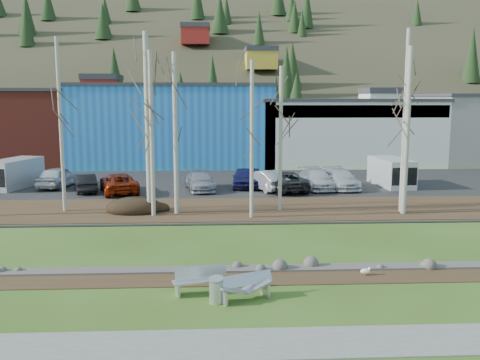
{
  "coord_description": "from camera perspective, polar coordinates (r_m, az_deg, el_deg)",
  "views": [
    {
      "loc": [
        -1.92,
        -17.67,
        6.9
      ],
      "look_at": [
        -0.5,
        10.81,
        2.5
      ],
      "focal_mm": 40.0,
      "sensor_mm": 36.0,
      "label": 1
    }
  ],
  "objects": [
    {
      "name": "car_4",
      "position": [
        40.75,
        1.25,
        0.26
      ],
      "size": [
        1.95,
        4.35,
        1.45
      ],
      "primitive_type": "imported",
      "rotation": [
        0.0,
        0.0,
        -0.06
      ],
      "color": "#1A1A52",
      "rests_on": "parking_lot"
    },
    {
      "name": "birch_7",
      "position": [
        32.37,
        17.38,
        4.96
      ],
      "size": [
        0.31,
        0.31,
        9.64
      ],
      "color": "beige",
      "rests_on": "far_bank"
    },
    {
      "name": "ground",
      "position": [
        19.07,
        3.2,
        -12.46
      ],
      "size": [
        200.0,
        200.0,
        0.0
      ],
      "primitive_type": "plane",
      "color": "#325215",
      "rests_on": "ground"
    },
    {
      "name": "birch_5",
      "position": [
        32.02,
        4.35,
        4.35
      ],
      "size": [
        0.22,
        0.22,
        8.59
      ],
      "color": "beige",
      "rests_on": "far_bank"
    },
    {
      "name": "birch_2",
      "position": [
        31.39,
        -9.82,
        5.87
      ],
      "size": [
        0.32,
        0.32,
        10.46
      ],
      "color": "beige",
      "rests_on": "far_bank"
    },
    {
      "name": "birch_6",
      "position": [
        29.93,
        1.27,
        4.27
      ],
      "size": [
        0.22,
        0.22,
        8.81
      ],
      "color": "beige",
      "rests_on": "far_bank"
    },
    {
      "name": "bench_intact",
      "position": [
        19.43,
        -4.34,
        -10.59
      ],
      "size": [
        1.95,
        1.01,
        0.94
      ],
      "rotation": [
        0.0,
        0.0,
        0.26
      ],
      "color": "silver",
      "rests_on": "ground"
    },
    {
      "name": "car_7",
      "position": [
        40.9,
        10.65,
        0.12
      ],
      "size": [
        2.41,
        5.06,
        1.42
      ],
      "primitive_type": "imported",
      "rotation": [
        0.0,
        0.0,
        0.09
      ],
      "color": "silver",
      "rests_on": "parking_lot"
    },
    {
      "name": "building_blue",
      "position": [
        56.89,
        -7.0,
        5.95
      ],
      "size": [
        20.4,
        12.24,
        8.3
      ],
      "color": "blue",
      "rests_on": "ground"
    },
    {
      "name": "far_bank",
      "position": [
        32.95,
        0.55,
        -3.18
      ],
      "size": [
        80.0,
        7.0,
        0.15
      ],
      "primitive_type": "cube",
      "color": "#382616",
      "rests_on": "ground"
    },
    {
      "name": "van_grey",
      "position": [
        43.91,
        -23.09,
        0.63
      ],
      "size": [
        3.27,
        5.27,
        2.15
      ],
      "rotation": [
        0.0,
        0.0,
        -0.27
      ],
      "color": "#B3B5B8",
      "rests_on": "parking_lot"
    },
    {
      "name": "parking_lot",
      "position": [
        43.26,
        -0.27,
        -0.31
      ],
      "size": [
        80.0,
        14.0,
        0.14
      ],
      "primitive_type": "cube",
      "color": "black",
      "rests_on": "ground"
    },
    {
      "name": "bench_damaged",
      "position": [
        18.82,
        0.53,
        -11.33
      ],
      "size": [
        2.02,
        1.35,
        0.86
      ],
      "rotation": [
        0.0,
        0.0,
        0.42
      ],
      "color": "silver",
      "rests_on": "ground"
    },
    {
      "name": "car_2",
      "position": [
        39.24,
        -12.79,
        -0.32
      ],
      "size": [
        3.7,
        5.53,
        1.41
      ],
      "primitive_type": "imported",
      "rotation": [
        0.0,
        0.0,
        3.43
      ],
      "color": "maroon",
      "rests_on": "parking_lot"
    },
    {
      "name": "building_brick",
      "position": [
        60.89,
        -24.21,
        5.19
      ],
      "size": [
        16.32,
        12.24,
        7.8
      ],
      "color": "maroon",
      "rests_on": "ground"
    },
    {
      "name": "litter_bin",
      "position": [
        18.51,
        -2.57,
        -11.77
      ],
      "size": [
        0.52,
        0.52,
        0.82
      ],
      "primitive_type": "cylinder",
      "rotation": [
        0.0,
        0.0,
        -0.1
      ],
      "color": "silver",
      "rests_on": "ground"
    },
    {
      "name": "car_1",
      "position": [
        40.37,
        -16.19,
        -0.28
      ],
      "size": [
        2.55,
        4.2,
        1.31
      ],
      "primitive_type": "imported",
      "rotation": [
        0.0,
        0.0,
        3.46
      ],
      "color": "black",
      "rests_on": "parking_lot"
    },
    {
      "name": "birch_8",
      "position": [
        32.88,
        17.17,
        5.93
      ],
      "size": [
        0.25,
        0.25,
        10.69
      ],
      "color": "beige",
      "rests_on": "far_bank"
    },
    {
      "name": "van_white",
      "position": [
        42.77,
        15.93,
        0.78
      ],
      "size": [
        2.41,
        5.0,
        2.12
      ],
      "rotation": [
        0.0,
        0.0,
        0.08
      ],
      "color": "silver",
      "rests_on": "parking_lot"
    },
    {
      "name": "building_white",
      "position": [
        58.45,
        10.98,
        5.2
      ],
      "size": [
        18.36,
        12.24,
        6.8
      ],
      "color": "silver",
      "rests_on": "ground"
    },
    {
      "name": "car_8",
      "position": [
        40.72,
        0.44,
        0.25
      ],
      "size": [
        1.95,
        4.35,
        1.45
      ],
      "primitive_type": "imported",
      "rotation": [
        0.0,
        0.0,
        -0.06
      ],
      "color": "#1A1A52",
      "rests_on": "parking_lot"
    },
    {
      "name": "dirt_strip",
      "position": [
        21.03,
        2.59,
        -10.36
      ],
      "size": [
        80.0,
        1.8,
        0.03
      ],
      "primitive_type": "cube",
      "color": "#382616",
      "rests_on": "ground"
    },
    {
      "name": "car_9",
      "position": [
        40.51,
        8.16,
        0.1
      ],
      "size": [
        2.41,
        5.06,
        1.42
      ],
      "primitive_type": "imported",
      "rotation": [
        0.0,
        0.0,
        0.09
      ],
      "color": "silver",
      "rests_on": "parking_lot"
    },
    {
      "name": "seagull",
      "position": [
        21.76,
        13.25,
        -9.44
      ],
      "size": [
        0.47,
        0.22,
        0.34
      ],
      "rotation": [
        0.0,
        0.0,
        0.07
      ],
      "color": "gold",
      "rests_on": "ground"
    },
    {
      "name": "near_bank_rocks",
      "position": [
        21.97,
        2.34,
        -9.54
      ],
      "size": [
        80.0,
        0.8,
        0.5
      ],
      "primitive_type": null,
      "color": "#47423D",
      "rests_on": "ground"
    },
    {
      "name": "hillside",
      "position": [
        102.24,
        -1.82,
        14.72
      ],
      "size": [
        160.0,
        72.0,
        35.0
      ],
      "primitive_type": null,
      "color": "#2E2A1B",
      "rests_on": "ground"
    },
    {
      "name": "river",
      "position": [
        25.88,
        1.52,
        -6.69
      ],
      "size": [
        80.0,
        8.0,
        0.9
      ],
      "primitive_type": null,
      "color": "black",
      "rests_on": "ground"
    },
    {
      "name": "car_3",
      "position": [
        39.53,
        -4.3,
        -0.11
      ],
      "size": [
        2.63,
        4.86,
        1.34
      ],
      "primitive_type": "imported",
      "rotation": [
        0.0,
        0.0,
        0.17
      ],
      "color": "#94979B",
      "rests_on": "parking_lot"
    },
    {
      "name": "birch_4",
      "position": [
        31.22,
        -6.9,
        4.88
      ],
      "size": [
        0.27,
        0.27,
        9.33
      ],
      "color": "beige",
      "rests_on": "far_bank"
    },
    {
      "name": "birch_3",
      "position": [
        30.78,
        -9.4,
        4.81
      ],
      "size": [
        0.24,
        0.24,
        9.38
      ],
      "color": "beige",
      "rests_on": "far_bank"
    },
    {
      "name": "car_0",
      "position": [
        43.0,
        -18.83,
        0.32
      ],
      "size": [
        2.57,
        4.87,
        1.58
      ],
      "primitive_type": "imported",
      "rotation": [
        0.0,
        0.0,
        2.98
      ],
      "color": "silver",
      "rests_on": "parking_lot"
    },
    {
      "name": "birch_1",
      "position": [
        33.31,
        -18.58,
        5.52
      ],
      "size": [
        0.21,
        0.21,
        10.25
      ],
      "color": "beige",
      "rests_on": "far_bank"
    },
    {
      "name": "far_bank_rocks",
      "position": [
        29.85,
        0.92,
        -4.6
      ],
      "size": [
        80.0,
        0.8,
        0.46
      ],
      "primitive_type": null,
      "color": "#47423D",
      "rests_on": "ground"
    },
    {
      "name": "car_5",
      "position": [
        39.42,
        2.75,
        -0.02
      ],
      "size": [
        3.24,
        4.76,
        1.48
      ],
      "primitive_type": "imported",
      "rotation": [
        0.0,
        0.0,
        3.55
      ],
      "color": "#BABABD",
      "rests_on": "parking_lot"
    },
    {
      "name": "footpath",
      "position": [
        15.87,
        4.59,
        -16.95
      ],
      "size": [
        80.0,
        2.0,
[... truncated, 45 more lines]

